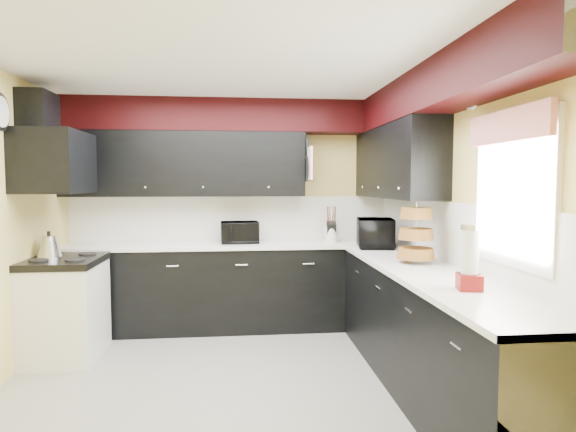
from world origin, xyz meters
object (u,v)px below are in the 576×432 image
object	(u,v)px
microwave	(376,233)
knife_block	(331,232)
kettle	(49,246)
utensil_crock	(331,235)
toaster_oven	(240,232)

from	to	relation	value
microwave	knife_block	size ratio (longest dim) A/B	2.35
kettle	utensil_crock	bearing A→B (deg)	13.52
toaster_oven	knife_block	world-z (taller)	toaster_oven
microwave	knife_block	bearing A→B (deg)	48.04
toaster_oven	kettle	xyz separation A→B (m)	(-1.74, -0.68, -0.04)
microwave	kettle	bearing A→B (deg)	103.82
microwave	utensil_crock	xyz separation A→B (m)	(-0.37, 0.47, -0.06)
utensil_crock	knife_block	size ratio (longest dim) A/B	0.74
knife_block	kettle	world-z (taller)	knife_block
toaster_oven	knife_block	distance (m)	1.01
toaster_oven	utensil_crock	world-z (taller)	toaster_oven
toaster_oven	kettle	distance (m)	1.87
toaster_oven	utensil_crock	size ratio (longest dim) A/B	2.43
microwave	knife_block	xyz separation A→B (m)	(-0.37, 0.47, -0.03)
toaster_oven	microwave	size ratio (longest dim) A/B	0.77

